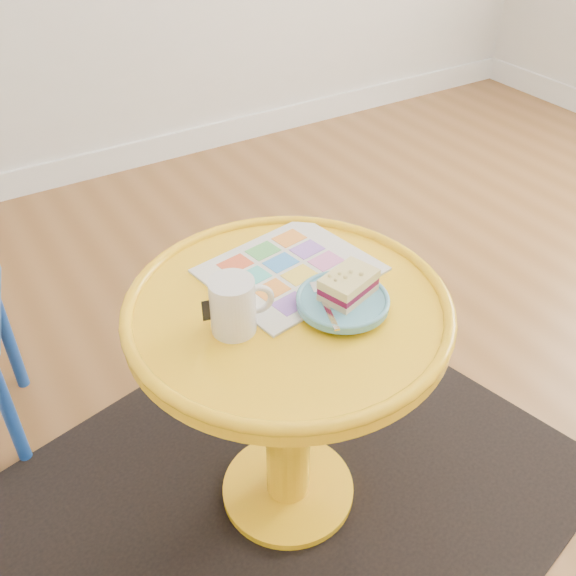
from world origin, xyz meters
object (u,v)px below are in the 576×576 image
newspaper (290,270)px  mug (234,304)px  plate (343,302)px  side_table (288,368)px

newspaper → mug: 0.21m
newspaper → plate: plate is taller
mug → plate: (0.20, -0.06, -0.04)m
side_table → plate: plate is taller
side_table → mug: 0.25m
plate → mug: bearing=164.4°
side_table → mug: bearing=-175.5°
side_table → plate: (0.08, -0.06, 0.19)m
mug → plate: size_ratio=0.67×
side_table → newspaper: 0.20m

